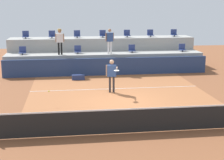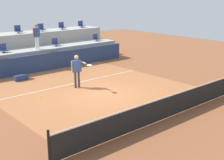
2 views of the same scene
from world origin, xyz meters
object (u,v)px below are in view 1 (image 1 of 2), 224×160
Objects in this scene: stadium_chair_lower_far_right at (182,48)px; tennis_ball at (49,91)px; spectator_leaning_on_rail at (110,39)px; stadium_chair_upper_far_right at (174,34)px; stadium_chair_lower_far_left at (23,51)px; stadium_chair_upper_mid_right at (127,34)px; equipment_bag at (78,77)px; tennis_player at (112,73)px; stadium_chair_upper_far_left at (26,35)px; spectator_with_hat at (60,39)px; stadium_chair_lower_right at (132,49)px; stadium_chair_upper_center at (103,34)px; stadium_chair_lower_left at (78,50)px; stadium_chair_upper_right at (150,34)px; stadium_chair_upper_left at (52,35)px; stadium_chair_upper_mid_left at (77,35)px.

stadium_chair_lower_far_right reaches higher than tennis_ball.
stadium_chair_upper_far_right is at bearing 23.51° from spectator_leaning_on_rail.
stadium_chair_upper_mid_right reaches higher than stadium_chair_lower_far_left.
equipment_bag is (3.46, -2.36, -1.31)m from stadium_chair_lower_far_left.
stadium_chair_lower_far_right reaches higher than tennis_player.
stadium_chair_upper_far_left is 5.99m from spectator_leaning_on_rail.
spectator_with_hat is at bearing 117.01° from tennis_player.
spectator_leaning_on_rail is (-5.02, -2.18, -0.09)m from stadium_chair_upper_far_right.
stadium_chair_lower_right is at bearing 0.00° from stadium_chair_lower_far_left.
stadium_chair_upper_center is 3.70m from spectator_with_hat.
stadium_chair_upper_mid_right is (-0.02, 1.80, 0.85)m from stadium_chair_lower_right.
stadium_chair_lower_right is 1.99m from stadium_chair_upper_mid_right.
stadium_chair_lower_left is at bearing 169.49° from spectator_leaning_on_rail.
stadium_chair_upper_far_right reaches higher than stadium_chair_lower_left.
stadium_chair_upper_center is at bearing 180.00° from stadium_chair_upper_right.
spectator_with_hat reaches higher than stadium_chair_upper_far_right.
spectator_leaning_on_rail is (3.78, -2.18, -0.09)m from stadium_chair_upper_left.
stadium_chair_upper_center is at bearing 87.39° from tennis_player.
stadium_chair_upper_mid_left is 3.57m from stadium_chair_upper_mid_right.
spectator_leaning_on_rail reaches higher than stadium_chair_lower_far_left.
tennis_player is (1.52, -5.59, -0.42)m from stadium_chair_lower_left.
stadium_chair_upper_mid_right is at bearing 0.00° from stadium_chair_upper_center.
spectator_with_hat is (0.58, -2.18, -0.06)m from stadium_chair_upper_left.
stadium_chair_lower_far_right is 1.00× the size of stadium_chair_upper_left.
equipment_bag is at bearing -142.44° from stadium_chair_upper_right.
stadium_chair_upper_mid_left is 0.31× the size of spectator_with_hat.
tennis_ball is at bearing -124.93° from stadium_chair_lower_right.
tennis_player is at bearing -96.06° from spectator_leaning_on_rail.
stadium_chair_upper_mid_right is (7.16, 1.80, 0.85)m from stadium_chair_lower_far_left.
stadium_chair_lower_far_right is 0.32× the size of spectator_leaning_on_rail.
stadium_chair_lower_right is at bearing 32.42° from equipment_bag.
stadium_chair_upper_mid_right is at bearing 14.11° from stadium_chair_lower_far_left.
stadium_chair_upper_center is 1.76m from stadium_chair_upper_mid_right.
stadium_chair_upper_far_left is 10.59m from stadium_chair_upper_far_right.
stadium_chair_lower_left is 7.14m from stadium_chair_lower_far_right.
stadium_chair_upper_far_left is 3.22m from spectator_with_hat.
stadium_chair_lower_far_left is at bearing 180.00° from stadium_chair_lower_far_right.
stadium_chair_upper_mid_right is at bearing 54.82° from spectator_leaning_on_rail.
tennis_ball is (1.98, -7.45, -0.81)m from stadium_chair_lower_far_left.
spectator_leaning_on_rail is (2.03, -2.18, -0.09)m from stadium_chair_upper_mid_left.
tennis_player is at bearing -55.80° from stadium_chair_upper_far_left.
tennis_ball is at bearing -99.86° from stadium_chair_upper_mid_left.
stadium_chair_lower_far_left is at bearing 145.74° from equipment_bag.
stadium_chair_lower_far_left is 4.39m from equipment_bag.
stadium_chair_upper_mid_left is at bearing 132.95° from spectator_leaning_on_rail.
tennis_player is (-3.81, -7.39, -1.27)m from stadium_chair_upper_right.
spectator_with_hat reaches higher than stadium_chair_upper_mid_right.
stadium_chair_lower_right is 0.68× the size of equipment_bag.
stadium_chair_upper_left is 7.04m from stadium_chair_upper_right.
stadium_chair_lower_right is 0.32× the size of spectator_leaning_on_rail.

